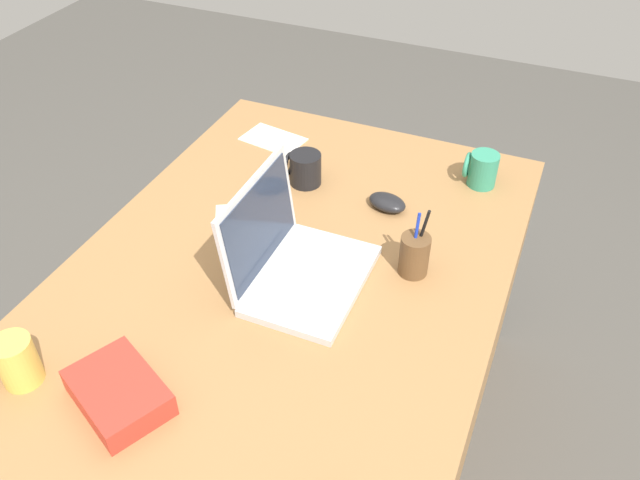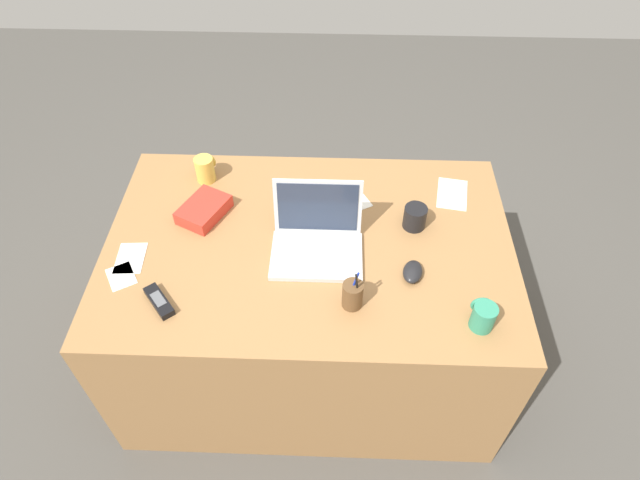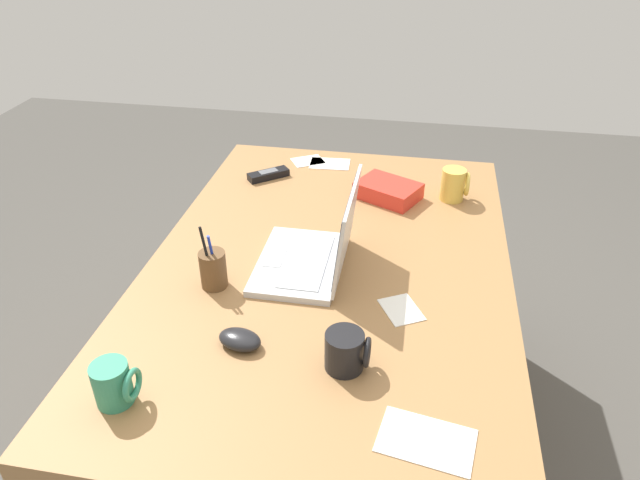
# 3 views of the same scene
# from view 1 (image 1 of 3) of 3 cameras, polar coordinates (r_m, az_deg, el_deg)

# --- Properties ---
(ground_plane) EXTENTS (6.00, 6.00, 0.00)m
(ground_plane) POSITION_cam_1_polar(r_m,az_deg,el_deg) (2.00, -2.90, -18.90)
(ground_plane) COLOR #4C4944
(desk) EXTENTS (1.44, 0.95, 0.72)m
(desk) POSITION_cam_1_polar(r_m,az_deg,el_deg) (1.70, -3.30, -12.58)
(desk) COLOR #9E7042
(desk) RESTS_ON ground
(laptop) EXTENTS (0.31, 0.25, 0.24)m
(laptop) POSITION_cam_1_polar(r_m,az_deg,el_deg) (1.41, -2.25, -1.86)
(laptop) COLOR silver
(laptop) RESTS_ON desk
(computer_mouse) EXTENTS (0.09, 0.11, 0.04)m
(computer_mouse) POSITION_cam_1_polar(r_m,az_deg,el_deg) (1.64, 5.90, 3.29)
(computer_mouse) COLOR black
(computer_mouse) RESTS_ON desk
(coffee_mug_white) EXTENTS (0.07, 0.09, 0.10)m
(coffee_mug_white) POSITION_cam_1_polar(r_m,az_deg,el_deg) (1.34, -25.08, -9.50)
(coffee_mug_white) COLOR #E0BC4C
(coffee_mug_white) RESTS_ON desk
(coffee_mug_tall) EXTENTS (0.07, 0.09, 0.09)m
(coffee_mug_tall) POSITION_cam_1_polar(r_m,az_deg,el_deg) (1.75, 13.94, 6.03)
(coffee_mug_tall) COLOR #338C6B
(coffee_mug_tall) RESTS_ON desk
(coffee_mug_spare) EXTENTS (0.08, 0.09, 0.09)m
(coffee_mug_spare) POSITION_cam_1_polar(r_m,az_deg,el_deg) (1.71, -1.38, 6.26)
(coffee_mug_spare) COLOR black
(coffee_mug_spare) RESTS_ON desk
(pen_holder) EXTENTS (0.07, 0.07, 0.17)m
(pen_holder) POSITION_cam_1_polar(r_m,az_deg,el_deg) (1.44, 8.25, -1.27)
(pen_holder) COLOR brown
(pen_holder) RESTS_ON desk
(snack_bag) EXTENTS (0.20, 0.23, 0.05)m
(snack_bag) POSITION_cam_1_polar(r_m,az_deg,el_deg) (1.26, -17.19, -12.62)
(snack_bag) COLOR red
(snack_bag) RESTS_ON desk
(paper_note_right) EXTENTS (0.14, 0.19, 0.00)m
(paper_note_right) POSITION_cam_1_polar(r_m,az_deg,el_deg) (1.92, -4.12, 8.78)
(paper_note_right) COLOR white
(paper_note_right) RESTS_ON desk
(paper_note_front) EXTENTS (0.13, 0.12, 0.00)m
(paper_note_front) POSITION_cam_1_polar(r_m,az_deg,el_deg) (1.62, -7.71, 1.98)
(paper_note_front) COLOR white
(paper_note_front) RESTS_ON desk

